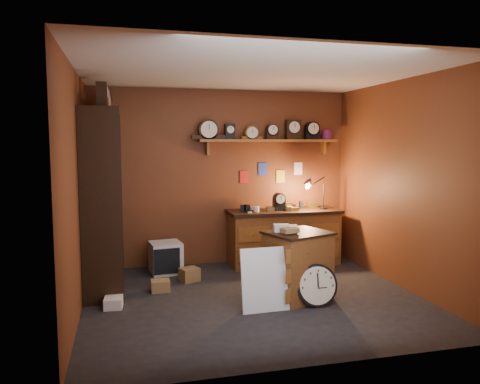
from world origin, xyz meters
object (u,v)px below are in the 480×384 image
Objects in this scene: workbench at (284,234)px; big_round_clock at (317,285)px; shelving_unit at (101,192)px; low_cabinet at (298,263)px.

big_round_clock is at bearing -97.93° from workbench.
shelving_unit reaches higher than workbench.
shelving_unit is 2.99m from big_round_clock.
shelving_unit is 2.69m from low_cabinet.
big_round_clock is at bearing -89.85° from low_cabinet.
workbench is 1.91× the size of low_cabinet.
workbench reaches higher than low_cabinet.
low_cabinet is at bearing 110.02° from big_round_clock.
low_cabinet is at bearing -103.33° from workbench.
low_cabinet is (-0.38, -1.60, -0.03)m from workbench.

